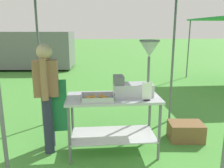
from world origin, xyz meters
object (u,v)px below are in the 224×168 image
Objects in this scene: donut_fryer at (137,75)px; vendor at (47,93)px; van_grey at (11,50)px; menu_sign at (147,93)px; donut_tray at (98,98)px; donut_cart at (113,112)px; supply_crate at (186,131)px.

donut_fryer is 1.33m from vendor.
vendor is 0.28× the size of van_grey.
vendor is (-1.39, 0.38, -0.07)m from menu_sign.
menu_sign is 1.44m from vendor.
donut_tray is 8.91m from van_grey.
van_grey reaches higher than vendor.
donut_cart is 0.59m from menu_sign.
vendor is (-0.72, 0.30, 0.02)m from donut_tray.
donut_tray is at bearing -163.68° from donut_fryer.
donut_tray is at bearing -65.22° from van_grey.
donut_tray is at bearing 173.19° from menu_sign.
menu_sign is (0.44, -0.22, 0.34)m from donut_cart.
supply_crate is (2.19, 0.12, -0.76)m from vendor.
menu_sign is at bearing -147.93° from supply_crate.
donut_fryer reaches higher than donut_tray.
vendor reaches higher than menu_sign.
donut_tray is 0.66m from donut_fryer.
donut_cart is at bearing -63.50° from van_grey.
supply_crate is at bearing 32.07° from menu_sign.
supply_crate is 0.10× the size of van_grey.
menu_sign is at bearing -61.71° from van_grey.
donut_cart reaches higher than supply_crate.
donut_tray is 0.08× the size of van_grey.
donut_fryer is 1.35× the size of supply_crate.
van_grey reaches higher than donut_tray.
donut_cart is at bearing -9.61° from vendor.
van_grey reaches higher than donut_fryer.
vendor is 2.32m from supply_crate.
donut_tray is (-0.23, -0.14, 0.25)m from donut_cart.
supply_crate is (1.24, 0.28, -0.49)m from donut_cart.
donut_tray reaches higher than supply_crate.
donut_fryer reaches higher than menu_sign.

